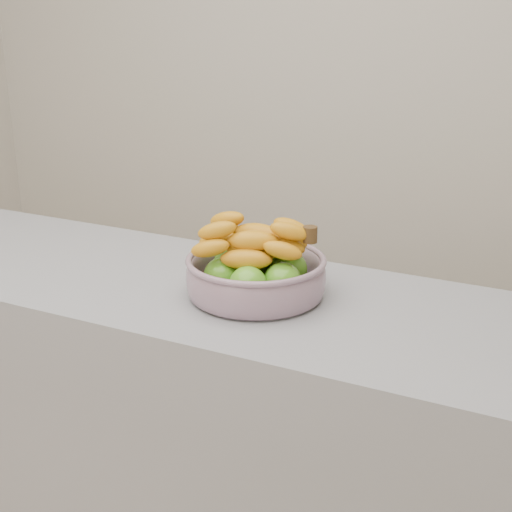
% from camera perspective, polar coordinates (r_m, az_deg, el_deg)
% --- Properties ---
extents(counter, '(2.00, 0.60, 0.90)m').
position_cam_1_polar(counter, '(2.05, -7.40, -13.45)').
color(counter, gray).
rests_on(counter, ground).
extents(fruit_bowl, '(0.33, 0.33, 0.18)m').
position_cam_1_polar(fruit_bowl, '(1.69, -0.02, -1.25)').
color(fruit_bowl, '#9DAABD').
rests_on(fruit_bowl, counter).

